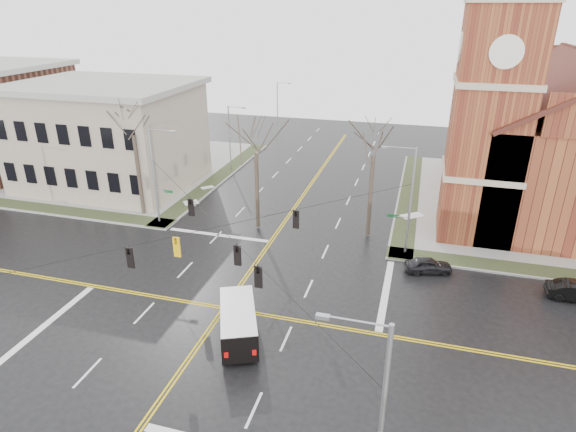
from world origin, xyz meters
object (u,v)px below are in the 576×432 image
(signal_pole_nw, at_px, (156,174))
(signal_pole_se, at_px, (377,415))
(streetlight_north_b, at_px, (278,105))
(church, at_px, (566,128))
(cargo_van, at_px, (238,319))
(tree_ne, at_px, (374,150))
(signal_pole_ne, at_px, (409,198))
(tree_nw_far, at_px, (133,130))
(streetlight_north_a, at_px, (231,136))
(tree_nw_near, at_px, (256,148))
(parked_car_a, at_px, (428,265))

(signal_pole_nw, distance_m, signal_pole_se, 32.28)
(streetlight_north_b, bearing_deg, church, -33.25)
(signal_pole_nw, height_order, cargo_van, signal_pole_nw)
(signal_pole_se, bearing_deg, tree_ne, 97.31)
(church, xyz_separation_m, signal_pole_ne, (-13.44, -13.28, -3.48))
(signal_pole_ne, xyz_separation_m, tree_nw_far, (-25.28, 1.28, 3.59))
(signal_pole_se, bearing_deg, streetlight_north_b, 110.27)
(tree_nw_far, bearing_deg, streetlight_north_b, 84.64)
(signal_pole_ne, height_order, tree_ne, tree_ne)
(signal_pole_se, height_order, cargo_van, signal_pole_se)
(streetlight_north_a, height_order, streetlight_north_b, same)
(signal_pole_se, distance_m, streetlight_north_a, 45.20)
(signal_pole_nw, relative_size, streetlight_north_a, 1.12)
(church, relative_size, streetlight_north_a, 3.44)
(signal_pole_ne, bearing_deg, tree_ne, 142.36)
(signal_pole_ne, relative_size, streetlight_north_a, 1.12)
(signal_pole_ne, bearing_deg, streetlight_north_b, 121.05)
(tree_nw_far, xyz_separation_m, tree_nw_near, (11.95, 0.16, -0.88))
(cargo_van, bearing_deg, signal_pole_ne, 32.96)
(streetlight_north_a, height_order, cargo_van, streetlight_north_a)
(church, height_order, streetlight_north_b, church)
(signal_pole_ne, distance_m, tree_nw_far, 25.57)
(signal_pole_se, height_order, streetlight_north_a, signal_pole_se)
(church, relative_size, signal_pole_ne, 3.06)
(signal_pole_ne, relative_size, tree_ne, 0.82)
(church, relative_size, signal_pole_se, 3.06)
(church, distance_m, parked_car_a, 21.09)
(tree_nw_near, bearing_deg, streetlight_north_b, 103.85)
(tree_ne, bearing_deg, signal_pole_se, -82.69)
(signal_pole_nw, height_order, signal_pole_se, same)
(streetlight_north_a, distance_m, tree_nw_near, 17.65)
(signal_pole_nw, xyz_separation_m, cargo_van, (13.37, -14.02, -3.71))
(signal_pole_nw, relative_size, signal_pole_se, 1.00)
(signal_pole_se, bearing_deg, tree_nw_far, 136.15)
(tree_nw_far, relative_size, tree_ne, 1.07)
(tree_nw_far, bearing_deg, tree_ne, 3.23)
(church, relative_size, tree_ne, 2.50)
(church, xyz_separation_m, streetlight_north_a, (-35.42, 3.22, -3.97))
(signal_pole_se, relative_size, tree_nw_far, 0.76)
(streetlight_north_b, xyz_separation_m, tree_ne, (18.70, -33.98, 3.51))
(streetlight_north_b, relative_size, cargo_van, 1.36)
(signal_pole_nw, distance_m, cargo_van, 19.73)
(parked_car_a, bearing_deg, signal_pole_nw, 69.20)
(signal_pole_ne, xyz_separation_m, signal_pole_se, (0.00, -23.00, 0.00))
(streetlight_north_b, height_order, tree_nw_far, tree_nw_far)
(cargo_van, xyz_separation_m, parked_car_a, (11.32, 11.38, -0.63))
(streetlight_north_b, height_order, cargo_van, streetlight_north_b)
(signal_pole_ne, distance_m, tree_nw_near, 13.69)
(church, distance_m, streetlight_north_b, 42.53)
(streetlight_north_a, height_order, parked_car_a, streetlight_north_a)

